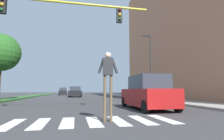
{
  "coord_description": "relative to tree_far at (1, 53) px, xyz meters",
  "views": [
    {
      "loc": [
        -0.66,
        1.87,
        1.11
      ],
      "look_at": [
        2.06,
        15.16,
        2.64
      ],
      "focal_mm": 28.62,
      "sensor_mm": 36.0,
      "label": 1
    }
  ],
  "objects": [
    {
      "name": "ground_plane",
      "position": [
        8.11,
        8.63,
        -4.86
      ],
      "size": [
        140.0,
        140.0,
        0.0
      ],
      "primitive_type": "plane",
      "color": "#38383A"
    },
    {
      "name": "crosswalk",
      "position": [
        8.11,
        -12.99,
        -4.86
      ],
      "size": [
        5.85,
        2.2,
        0.01
      ],
      "color": "silver",
      "rests_on": "ground_plane"
    },
    {
      "name": "median_strip",
      "position": [
        -0.03,
        6.63,
        -4.79
      ],
      "size": [
        2.45,
        64.0,
        0.15
      ],
      "primitive_type": "cube",
      "color": "#2D5B28",
      "rests_on": "ground_plane"
    },
    {
      "name": "tree_far",
      "position": [
        0.0,
        0.0,
        0.0
      ],
      "size": [
        3.77,
        3.77,
        6.62
      ],
      "color": "#4C3823",
      "rests_on": "median_strip"
    },
    {
      "name": "apartment_block_right",
      "position": [
        27.05,
        0.63,
        5.78
      ],
      "size": [
        15.64,
        35.68,
        21.27
      ],
      "primitive_type": "cube",
      "color": "tan",
      "rests_on": "ground_plane"
    },
    {
      "name": "sidewalk_right",
      "position": [
        16.48,
        6.63,
        -4.79
      ],
      "size": [
        3.0,
        64.0,
        0.15
      ],
      "primitive_type": "cube",
      "color": "#9E9991",
      "rests_on": "ground_plane"
    },
    {
      "name": "traffic_light_gantry",
      "position": [
        4.05,
        -10.59,
        -0.44
      ],
      "size": [
        10.42,
        0.3,
        6.0
      ],
      "color": "gold",
      "rests_on": "median_strip"
    },
    {
      "name": "street_lamp_right",
      "position": [
        15.89,
        -0.1,
        -0.27
      ],
      "size": [
        1.02,
        0.24,
        7.5
      ],
      "color": "slate",
      "rests_on": "sidewalk_right"
    },
    {
      "name": "pedestrian_performer",
      "position": [
        8.58,
        -13.2,
        -3.2
      ],
      "size": [
        0.75,
        0.3,
        2.49
      ],
      "color": "brown",
      "rests_on": "ground_plane"
    },
    {
      "name": "suv_crossing",
      "position": [
        11.61,
        -9.52,
        -3.93
      ],
      "size": [
        1.99,
        4.61,
        1.97
      ],
      "color": "maroon",
      "rests_on": "ground_plane"
    },
    {
      "name": "sedan_midblock",
      "position": [
        7.49,
        10.45,
        -4.07
      ],
      "size": [
        2.26,
        4.41,
        1.71
      ],
      "color": "black",
      "rests_on": "ground_plane"
    },
    {
      "name": "sedan_distant",
      "position": [
        4.64,
        23.61,
        -4.07
      ],
      "size": [
        1.99,
        4.62,
        1.7
      ],
      "color": "black",
      "rests_on": "ground_plane"
    }
  ]
}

